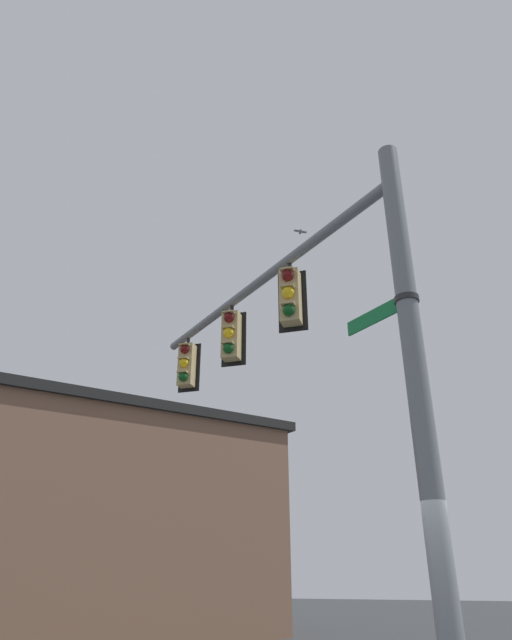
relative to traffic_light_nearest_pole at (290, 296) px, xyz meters
The scene contains 8 objects.
signal_pole 3.59m from the traffic_light_nearest_pole, 139.76° to the left, with size 0.29×0.29×7.72m, color slate.
mast_arm 1.50m from the traffic_light_nearest_pole, 41.30° to the right, with size 0.19×0.19×7.79m, color slate.
traffic_light_nearest_pole is the anchor object (origin of this frame).
traffic_light_mid_inner 2.13m from the traffic_light_nearest_pole, 40.59° to the right, with size 0.54×0.49×1.31m.
traffic_light_mid_outer 4.27m from the traffic_light_nearest_pole, 40.59° to the right, with size 0.54×0.49×1.31m.
street_name_sign 2.61m from the traffic_light_nearest_pole, 139.80° to the left, with size 1.08×0.95×0.22m.
bird_flying 5.82m from the traffic_light_nearest_pole, 81.93° to the right, with size 0.36×0.26×0.09m.
storefront_building 12.24m from the traffic_light_nearest_pole, 40.11° to the right, with size 13.82×14.31×6.51m.
Camera 1 is at (0.04, 6.95, 1.73)m, focal length 30.76 mm.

